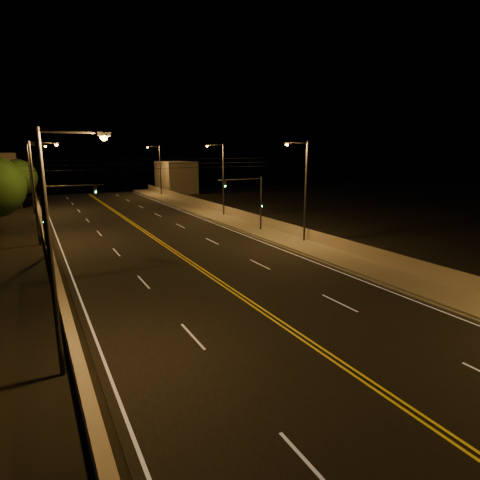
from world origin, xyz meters
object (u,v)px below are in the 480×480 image
streetlight_2 (221,175)px  traffic_signal_left (56,210)px  streetlight_6 (33,174)px  streetlight_3 (159,167)px  traffic_signal_right (253,198)px  tree_3 (18,178)px  streetlight_4 (57,239)px  streetlight_1 (303,186)px  streetlight_5 (37,186)px

streetlight_2 → traffic_signal_left: (-20.30, -10.88, -1.67)m
streetlight_6 → streetlight_3: bearing=31.7°
traffic_signal_right → tree_3: 38.47m
streetlight_2 → streetlight_4: bearing=-124.4°
streetlight_4 → traffic_signal_right: bearing=45.8°
streetlight_2 → streetlight_6: same height
traffic_signal_left → tree_3: tree_3 is taller
streetlight_6 → streetlight_4: bearing=-90.0°
streetlight_1 → tree_3: 44.86m
traffic_signal_left → tree_3: bearing=95.5°
streetlight_6 → streetlight_1: bearing=-56.0°
streetlight_4 → streetlight_5: size_ratio=1.00×
streetlight_3 → traffic_signal_right: 38.59m
tree_3 → streetlight_3: bearing=16.3°
streetlight_1 → streetlight_3: bearing=90.0°
traffic_signal_left → streetlight_3: bearing=62.2°
streetlight_1 → streetlight_6: (-21.46, 31.87, 0.00)m
streetlight_4 → tree_3: 52.17m
streetlight_1 → traffic_signal_right: streetlight_1 is taller
streetlight_1 → streetlight_5: size_ratio=1.00×
streetlight_2 → traffic_signal_right: 11.12m
streetlight_1 → tree_3: (-23.37, 38.29, -0.81)m
streetlight_2 → streetlight_4: size_ratio=1.00×
streetlight_3 → streetlight_6: same height
streetlight_5 → traffic_signal_right: size_ratio=1.60×
traffic_signal_right → tree_3: tree_3 is taller
streetlight_5 → traffic_signal_left: streetlight_5 is taller
streetlight_1 → streetlight_6: bearing=124.0°
tree_3 → streetlight_5: bearing=-86.0°
streetlight_5 → streetlight_4: bearing=-90.0°
streetlight_1 → streetlight_5: bearing=152.9°
streetlight_6 → tree_3: bearing=106.6°
streetlight_2 → traffic_signal_right: (-1.55, -10.88, -1.67)m
streetlight_5 → traffic_signal_left: (1.15, -4.36, -1.67)m
streetlight_5 → streetlight_6: (0.00, 20.90, 0.00)m
traffic_signal_right → tree_3: bearing=124.6°
streetlight_4 → tree_3: (-1.91, 52.13, -0.81)m
streetlight_2 → streetlight_6: size_ratio=1.00×
streetlight_3 → streetlight_5: (-21.46, -34.17, 0.00)m
streetlight_6 → traffic_signal_left: size_ratio=1.60×
streetlight_4 → traffic_signal_right: streetlight_4 is taller
streetlight_4 → streetlight_6: size_ratio=1.00×
streetlight_6 → traffic_signal_right: 32.20m
streetlight_2 → traffic_signal_left: streetlight_2 is taller
streetlight_5 → streetlight_6: same height
streetlight_3 → traffic_signal_left: 43.58m
streetlight_3 → traffic_signal_left: (-20.30, -38.53, -1.67)m
streetlight_2 → traffic_signal_right: bearing=-98.1°
streetlight_1 → traffic_signal_right: 6.99m
streetlight_3 → traffic_signal_left: streetlight_3 is taller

